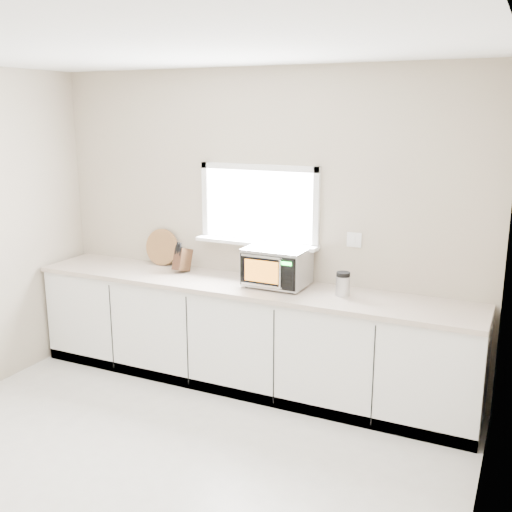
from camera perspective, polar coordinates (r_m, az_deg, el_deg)
The scene contains 8 objects.
ground at distance 4.14m, azimuth -12.22°, elevation -21.09°, with size 4.00×4.00×0.00m, color beige.
back_wall at distance 5.22m, azimuth 0.37°, elevation 2.86°, with size 4.00×0.17×2.70m.
cabinets at distance 5.22m, azimuth -1.03°, elevation -7.71°, with size 3.92×0.60×0.88m, color white.
countertop at distance 5.06m, azimuth -1.10°, elevation -2.89°, with size 3.92×0.64×0.04m, color #BAAE9A.
microwave at distance 4.96m, azimuth 2.00°, elevation -0.97°, with size 0.51×0.43×0.32m.
knife_block at distance 5.43m, azimuth -7.03°, elevation -0.28°, with size 0.13×0.21×0.28m.
cutting_board at distance 5.71m, azimuth -8.95°, elevation 0.85°, with size 0.34×0.34×0.02m, color olive.
coffee_grinder at distance 4.76m, azimuth 8.28°, elevation -2.63°, with size 0.12×0.12×0.20m.
Camera 1 is at (2.16, -2.65, 2.34)m, focal length 42.00 mm.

